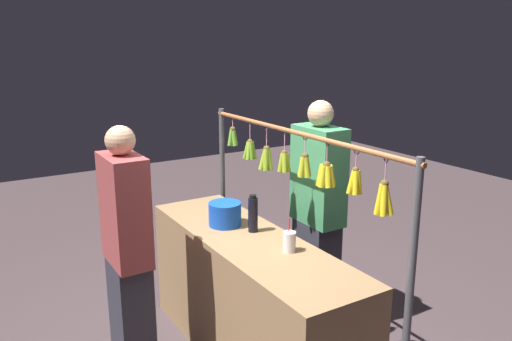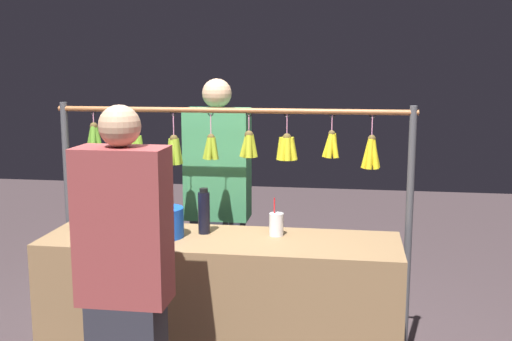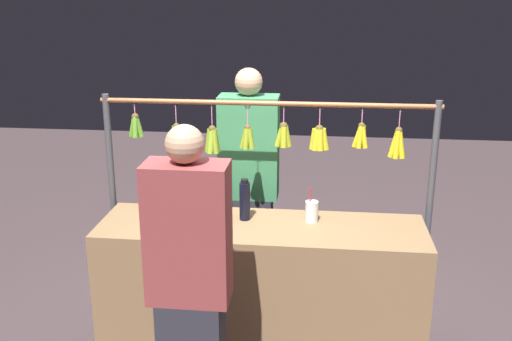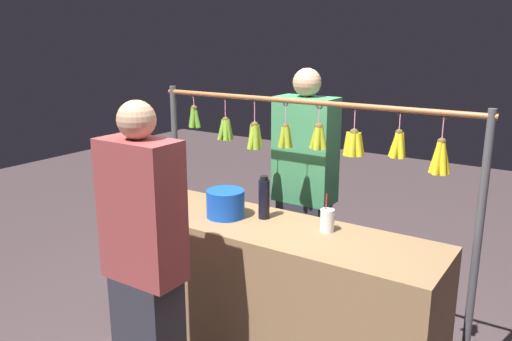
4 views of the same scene
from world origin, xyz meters
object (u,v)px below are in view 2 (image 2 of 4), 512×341
at_px(blue_bucket, 163,222).
at_px(vendor_person, 218,213).
at_px(water_bottle, 204,212).
at_px(drink_cup, 276,224).
at_px(customer_person, 126,295).

xyz_separation_m(blue_bucket, vendor_person, (-0.17, -0.71, -0.11)).
xyz_separation_m(water_bottle, drink_cup, (-0.42, -0.01, -0.06)).
distance_m(blue_bucket, customer_person, 0.75).
bearing_deg(water_bottle, vendor_person, -85.50).
height_order(water_bottle, vendor_person, vendor_person).
height_order(blue_bucket, drink_cup, drink_cup).
bearing_deg(blue_bucket, drink_cup, -169.15).
bearing_deg(drink_cup, vendor_person, -51.81).
bearing_deg(blue_bucket, vendor_person, -103.06).
bearing_deg(vendor_person, water_bottle, 94.50).
distance_m(blue_bucket, drink_cup, 0.64).
height_order(vendor_person, customer_person, vendor_person).
distance_m(water_bottle, vendor_person, 0.63).
xyz_separation_m(blue_bucket, drink_cup, (-0.63, -0.12, -0.02)).
distance_m(drink_cup, customer_person, 1.04).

